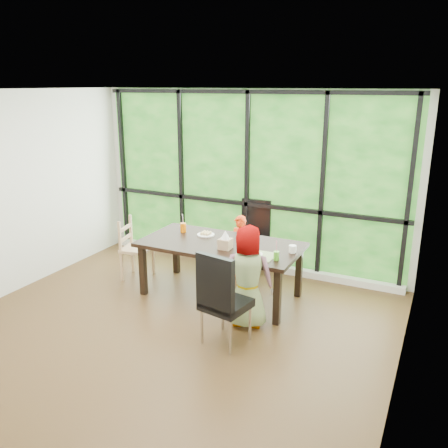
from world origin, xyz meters
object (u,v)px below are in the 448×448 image
Objects in this scene: chair_interior_leather at (226,298)px; child_toddler at (240,248)px; plate_near at (254,254)px; orange_cup at (183,228)px; dining_table at (221,269)px; green_cup at (276,256)px; white_mug at (293,249)px; chair_end_beech at (137,249)px; child_older at (246,276)px; chair_window_leather at (252,237)px; plate_far at (206,235)px; tissue_box at (225,244)px.

chair_interior_leather is 1.13× the size of child_toddler.
plate_near is 1.32m from orange_cup.
plate_near is (-0.03, 0.84, 0.22)m from chair_interior_leather.
orange_cup is (-0.68, 0.20, 0.44)m from dining_table.
child_toddler reaches higher than orange_cup.
orange_cup is at bearing 163.21° from green_cup.
orange_cup is at bearing 175.23° from white_mug.
chair_end_beech reaches higher than green_cup.
chair_end_beech is at bearing -31.83° from child_older.
chair_end_beech is at bearing 179.17° from dining_table.
chair_window_leather and chair_interior_leather have the same top height.
dining_table is at bearing -31.85° from plate_far.
chair_interior_leather is 1.79m from child_toddler.
chair_interior_leather is 0.47m from child_older.
child_toddler reaches higher than chair_end_beech.
child_older reaches higher than chair_end_beech.
white_mug is (2.34, 0.04, 0.35)m from chair_end_beech.
chair_end_beech is 2.37m from white_mug.
chair_end_beech reaches higher than dining_table.
child_toddler is 10.18× the size of white_mug.
chair_window_leather is at bearing 95.73° from child_toddler.
dining_table is 0.84m from orange_cup.
chair_end_beech is at bearing -170.08° from plate_far.
plate_near is at bearing -70.56° from chair_window_leather.
chair_interior_leather is 1.81m from orange_cup.
chair_end_beech is 1.11m from plate_far.
chair_interior_leather is 0.88× the size of child_older.
child_toddler reaches higher than tissue_box.
chair_window_leather is 11.49× the size of white_mug.
child_older is 9.44× the size of orange_cup.
chair_window_leather is 1.20× the size of chair_end_beech.
child_toddler is 0.89m from tissue_box.
green_cup reaches higher than plate_far.
plate_far is (1.05, 0.18, 0.31)m from chair_end_beech.
chair_interior_leather is 4.87× the size of plate_near.
green_cup is (0.29, 0.78, 0.26)m from chair_interior_leather.
child_older reaches higher than orange_cup.
chair_interior_leather is 4.46× the size of plate_far.
chair_window_leather is 1.35m from white_mug.
chair_window_leather is 2.13m from chair_interior_leather.
chair_end_beech is (-1.96, 1.08, -0.09)m from chair_interior_leather.
chair_end_beech is 2.29m from green_cup.
orange_cup is at bearing -135.83° from chair_window_leather.
white_mug is at bearing 3.43° from dining_table.
chair_interior_leather reaches higher than white_mug.
green_cup is at bearing -34.30° from child_toddler.
plate_far reaches higher than dining_table.
chair_end_beech is 6.91× the size of orange_cup.
green_cup is 0.73m from tissue_box.
chair_window_leather is 1.72m from chair_end_beech.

